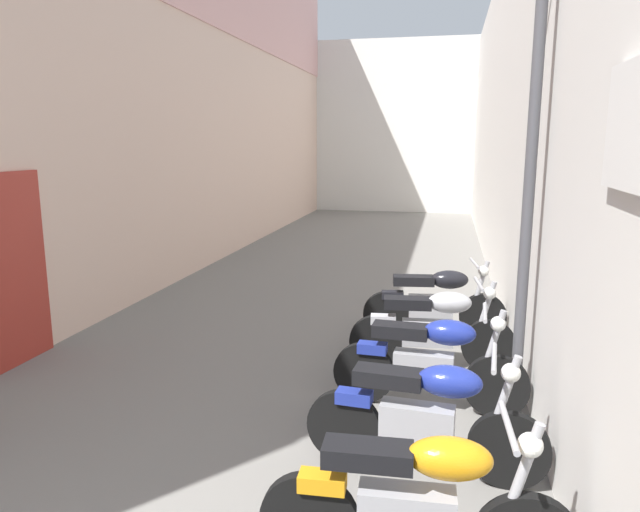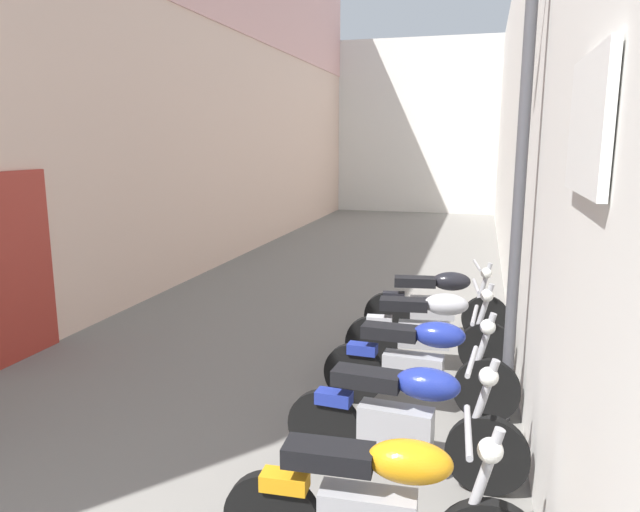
{
  "view_description": "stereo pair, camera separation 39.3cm",
  "coord_description": "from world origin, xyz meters",
  "px_view_note": "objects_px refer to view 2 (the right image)",
  "views": [
    {
      "loc": [
        1.97,
        0.1,
        2.53
      ],
      "look_at": [
        0.44,
        7.1,
        1.12
      ],
      "focal_mm": 32.74,
      "sensor_mm": 36.0,
      "label": 1
    },
    {
      "loc": [
        2.35,
        0.19,
        2.53
      ],
      "look_at": [
        0.44,
        7.1,
        1.12
      ],
      "focal_mm": 32.74,
      "sensor_mm": 36.0,
      "label": 2
    }
  ],
  "objects_px": {
    "motorcycle_fifth": "(420,361)",
    "motorcycle_seventh": "(437,302)",
    "motorcycle_sixth": "(429,328)",
    "street_lamp": "(514,110)",
    "motorcycle_third": "(378,503)",
    "motorcycle_fourth": "(404,416)"
  },
  "relations": [
    {
      "from": "motorcycle_fourth",
      "to": "motorcycle_third",
      "type": "bearing_deg",
      "value": -90.0
    },
    {
      "from": "motorcycle_fourth",
      "to": "motorcycle_seventh",
      "type": "relative_size",
      "value": 1.0
    },
    {
      "from": "motorcycle_seventh",
      "to": "motorcycle_sixth",
      "type": "bearing_deg",
      "value": -90.0
    },
    {
      "from": "motorcycle_fourth",
      "to": "motorcycle_fifth",
      "type": "xyz_separation_m",
      "value": [
        0.0,
        1.15,
        0.0
      ]
    },
    {
      "from": "motorcycle_fourth",
      "to": "street_lamp",
      "type": "bearing_deg",
      "value": 59.35
    },
    {
      "from": "motorcycle_third",
      "to": "street_lamp",
      "type": "relative_size",
      "value": 0.39
    },
    {
      "from": "motorcycle_sixth",
      "to": "motorcycle_seventh",
      "type": "distance_m",
      "value": 1.11
    },
    {
      "from": "motorcycle_sixth",
      "to": "street_lamp",
      "type": "height_order",
      "value": "street_lamp"
    },
    {
      "from": "motorcycle_fifth",
      "to": "motorcycle_seventh",
      "type": "distance_m",
      "value": 2.14
    },
    {
      "from": "motorcycle_fourth",
      "to": "motorcycle_sixth",
      "type": "xyz_separation_m",
      "value": [
        -0.0,
        2.18,
        0.0
      ]
    },
    {
      "from": "street_lamp",
      "to": "motorcycle_sixth",
      "type": "bearing_deg",
      "value": 125.2
    },
    {
      "from": "street_lamp",
      "to": "motorcycle_seventh",
      "type": "bearing_deg",
      "value": 108.47
    },
    {
      "from": "motorcycle_third",
      "to": "motorcycle_sixth",
      "type": "distance_m",
      "value": 3.29
    },
    {
      "from": "motorcycle_fourth",
      "to": "motorcycle_seventh",
      "type": "height_order",
      "value": "same"
    },
    {
      "from": "motorcycle_fifth",
      "to": "motorcycle_sixth",
      "type": "bearing_deg",
      "value": 90.0
    },
    {
      "from": "motorcycle_third",
      "to": "motorcycle_fourth",
      "type": "distance_m",
      "value": 1.11
    },
    {
      "from": "motorcycle_seventh",
      "to": "street_lamp",
      "type": "relative_size",
      "value": 0.39
    },
    {
      "from": "motorcycle_fourth",
      "to": "motorcycle_seventh",
      "type": "bearing_deg",
      "value": 90.0
    },
    {
      "from": "motorcycle_fourth",
      "to": "street_lamp",
      "type": "height_order",
      "value": "street_lamp"
    },
    {
      "from": "motorcycle_fifth",
      "to": "motorcycle_sixth",
      "type": "relative_size",
      "value": 1.0
    },
    {
      "from": "street_lamp",
      "to": "motorcycle_fifth",
      "type": "bearing_deg",
      "value": -176.96
    },
    {
      "from": "motorcycle_third",
      "to": "motorcycle_fifth",
      "type": "bearing_deg",
      "value": 90.0
    }
  ]
}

